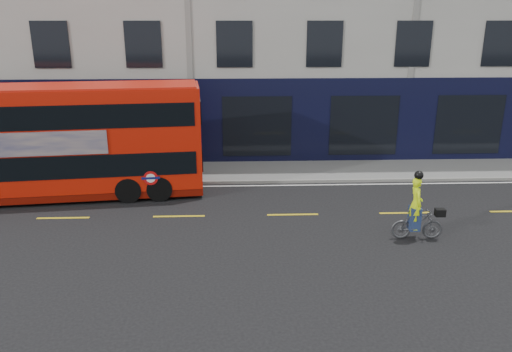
{
  "coord_description": "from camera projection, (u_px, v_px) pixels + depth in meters",
  "views": [
    {
      "loc": [
        2.07,
        -14.77,
        6.67
      ],
      "look_at": [
        2.72,
        1.96,
        1.3
      ],
      "focal_mm": 35.0,
      "sensor_mm": 36.0,
      "label": 1
    }
  ],
  "objects": [
    {
      "name": "lane_dashes",
      "position": [
        179.0,
        216.0,
        17.44
      ],
      "size": [
        58.0,
        0.12,
        0.01
      ],
      "primitive_type": null,
      "color": "gold",
      "rests_on": "ground"
    },
    {
      "name": "road_edge_line",
      "position": [
        187.0,
        187.0,
        20.49
      ],
      "size": [
        58.0,
        0.1,
        0.01
      ],
      "primitive_type": "cube",
      "color": "silver",
      "rests_on": "ground"
    },
    {
      "name": "ground",
      "position": [
        174.0,
        234.0,
        16.02
      ],
      "size": [
        120.0,
        120.0,
        0.0
      ],
      "primitive_type": "plane",
      "color": "black",
      "rests_on": "ground"
    },
    {
      "name": "pavement",
      "position": [
        191.0,
        172.0,
        22.18
      ],
      "size": [
        60.0,
        3.0,
        0.12
      ],
      "primitive_type": "cube",
      "color": "slate",
      "rests_on": "ground"
    },
    {
      "name": "bus",
      "position": [
        61.0,
        141.0,
        18.79
      ],
      "size": [
        10.78,
        3.5,
        4.27
      ],
      "rotation": [
        0.0,
        0.0,
        0.11
      ],
      "color": "red",
      "rests_on": "ground"
    },
    {
      "name": "kerb",
      "position": [
        188.0,
        183.0,
        20.75
      ],
      "size": [
        60.0,
        0.12,
        0.13
      ],
      "primitive_type": "cube",
      "color": "gray",
      "rests_on": "ground"
    },
    {
      "name": "building_terrace",
      "position": [
        196.0,
        0.0,
        26.05
      ],
      "size": [
        50.0,
        10.07,
        15.0
      ],
      "color": "#AFACA5",
      "rests_on": "ground"
    },
    {
      "name": "cyclist",
      "position": [
        417.0,
        216.0,
        15.47
      ],
      "size": [
        1.63,
        0.61,
        2.24
      ],
      "rotation": [
        0.0,
        0.0,
        -0.04
      ],
      "color": "#484A4D",
      "rests_on": "ground"
    }
  ]
}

